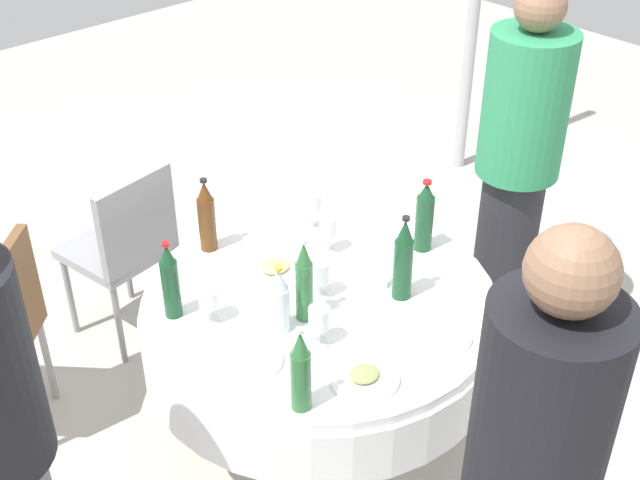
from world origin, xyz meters
name	(u,v)px	position (x,y,z in m)	size (l,w,h in m)	color
ground_plane	(320,439)	(0.00, 0.00, 0.00)	(10.00, 10.00, 0.00)	#B7B2A8
dining_table	(320,327)	(0.00, 0.00, 0.59)	(1.31, 1.31, 0.74)	white
bottle_dark_green_left	(170,282)	(-0.45, 0.26, 0.88)	(0.06, 0.06, 0.30)	#194728
bottle_green_south	(301,372)	(-0.42, -0.37, 0.88)	(0.06, 0.06, 0.30)	#2D6B38
bottle_dark_green_north	(403,260)	(0.21, -0.20, 0.90)	(0.07, 0.07, 0.33)	#194728
bottle_brown_inner	(207,217)	(-0.11, 0.51, 0.88)	(0.07, 0.07, 0.31)	#593314
bottle_dark_green_far	(424,217)	(0.50, -0.05, 0.88)	(0.07, 0.07, 0.30)	#194728
bottle_clear_east	(279,301)	(-0.23, -0.05, 0.86)	(0.07, 0.07, 0.26)	silver
bottle_green_right	(304,282)	(-0.12, -0.06, 0.89)	(0.06, 0.06, 0.32)	#2D6B38
wine_glass_inner	(320,272)	(0.00, 0.00, 0.84)	(0.07, 0.07, 0.15)	white
wine_glass_far	(319,320)	(-0.18, -0.19, 0.84)	(0.07, 0.07, 0.14)	white
wine_glass_east	(313,203)	(0.28, 0.35, 0.86)	(0.07, 0.07, 0.16)	white
wine_glass_right	(328,228)	(0.21, 0.18, 0.85)	(0.07, 0.07, 0.15)	white
wine_glass_west	(209,299)	(-0.37, 0.15, 0.83)	(0.08, 0.08, 0.13)	white
plate_west	(249,360)	(-0.41, -0.11, 0.75)	(0.22, 0.22, 0.02)	white
plate_front	(364,377)	(-0.20, -0.42, 0.75)	(0.22, 0.22, 0.04)	white
plate_mid	(441,335)	(0.14, -0.45, 0.75)	(0.21, 0.21, 0.02)	white
plate_near	(275,269)	(-0.03, 0.22, 0.75)	(0.26, 0.26, 0.04)	white
knife_south	(200,276)	(-0.25, 0.38, 0.74)	(0.18, 0.02, 0.01)	silver
folded_napkin	(377,269)	(0.26, -0.04, 0.75)	(0.16, 0.16, 0.02)	white
person_south	(516,175)	(1.01, -0.09, 0.89)	(0.34, 0.34, 1.69)	#26262B
chair_east	(126,243)	(-0.18, 1.07, 0.52)	(0.46, 0.46, 0.87)	#99999E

